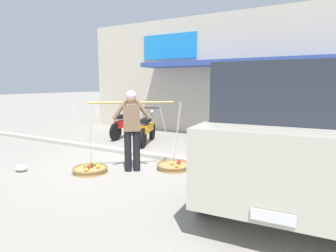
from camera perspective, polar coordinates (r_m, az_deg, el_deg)
The scene contains 11 objects.
ground_plane at distance 6.58m, azimuth -6.54°, elevation -7.69°, with size 90.00×90.00×0.00m, color gray.
sidewalk_curb at distance 7.12m, azimuth -3.22°, elevation -5.97°, with size 20.00×0.24×0.10m, color #AEA89C.
fruit_vendor at distance 5.90m, azimuth -7.34°, elevation 0.15°, with size 1.42×1.11×1.70m.
fruit_basket_left_side at distance 6.17m, azimuth 1.11°, elevation -8.04°, with size 0.72×0.72×1.45m.
fruit_basket_right_side at distance 6.15m, azimuth -15.45°, elevation -8.39°, with size 0.72×0.72×1.45m.
motorcycle_nearest_shop at distance 9.74m, azimuth -8.63°, elevation 0.30°, with size 0.54×1.82×1.09m.
motorcycle_second_in_row at distance 8.68m, azimuth -4.13°, elevation -0.63°, with size 0.77×1.73×1.09m.
parked_truck at distance 5.16m, azimuth 23.07°, elevation -1.08°, with size 2.40×4.82×2.10m.
storefront_building at distance 12.17m, azimuth 18.65°, elevation 9.36°, with size 13.00×6.00×4.20m.
plastic_litter_bag at distance 6.77m, azimuth -27.56°, elevation -7.53°, with size 0.28×0.22×0.14m, color silver.
wooden_crate at distance 8.51m, azimuth 12.24°, elevation -2.99°, with size 0.44×0.36×0.32m, color olive.
Camera 1 is at (3.74, -5.09, 1.83)m, focal length 30.17 mm.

